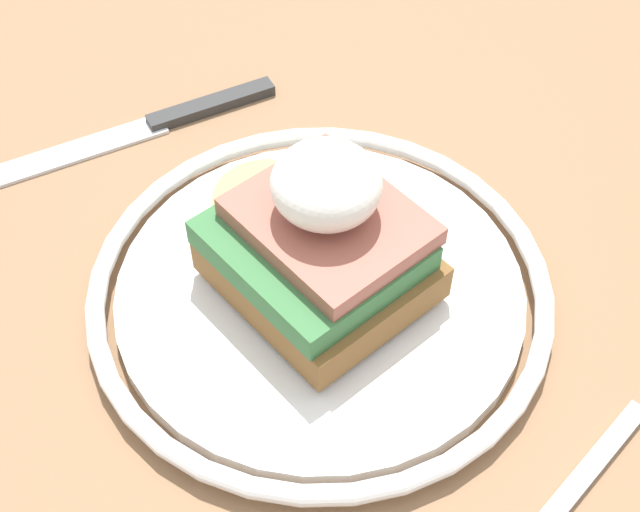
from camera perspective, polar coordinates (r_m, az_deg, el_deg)
dining_table at (r=0.56m, az=1.21°, el=-9.96°), size 1.02×0.78×0.72m
plate at (r=0.46m, az=-0.00°, el=-2.17°), size 0.24×0.24×0.02m
sandwich at (r=0.43m, az=-0.15°, el=1.10°), size 0.14×0.09×0.08m
knife at (r=0.57m, az=-10.17°, el=8.41°), size 0.06×0.18×0.01m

